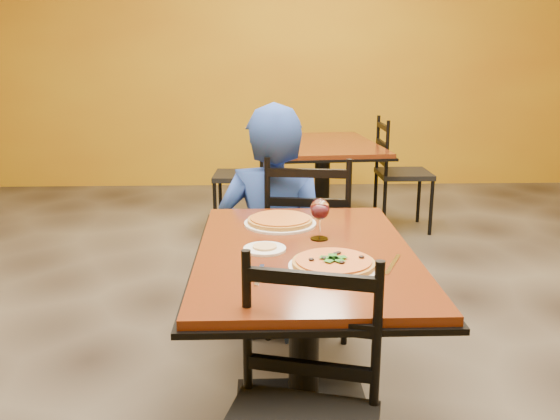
{
  "coord_description": "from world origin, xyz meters",
  "views": [
    {
      "loc": [
        -0.16,
        -2.58,
        1.46
      ],
      "look_at": [
        -0.09,
        -0.3,
        0.85
      ],
      "focal_mm": 37.5,
      "sensor_mm": 36.0,
      "label": 1
    }
  ],
  "objects_px": {
    "chair_main_far": "(310,242)",
    "side_plate": "(265,249)",
    "diner": "(274,219)",
    "pizza_far": "(280,220)",
    "wine_glass": "(320,217)",
    "table_main": "(305,297)",
    "chair_second_left": "(240,176)",
    "chair_second_right": "(404,174)",
    "plate_far": "(280,223)",
    "pizza_main": "(333,263)",
    "table_second": "(322,165)",
    "plate_main": "(333,267)"
  },
  "relations": [
    {
      "from": "chair_main_far",
      "to": "side_plate",
      "type": "height_order",
      "value": "chair_main_far"
    },
    {
      "from": "diner",
      "to": "pizza_far",
      "type": "height_order",
      "value": "diner"
    },
    {
      "from": "chair_main_far",
      "to": "wine_glass",
      "type": "xyz_separation_m",
      "value": [
        -0.03,
        -0.77,
        0.35
      ]
    },
    {
      "from": "table_main",
      "to": "chair_second_left",
      "type": "xyz_separation_m",
      "value": [
        -0.34,
        2.73,
        -0.09
      ]
    },
    {
      "from": "pizza_far",
      "to": "chair_second_right",
      "type": "bearing_deg",
      "value": 64.79
    },
    {
      "from": "pizza_far",
      "to": "side_plate",
      "type": "bearing_deg",
      "value": -101.59
    },
    {
      "from": "chair_second_left",
      "to": "plate_far",
      "type": "relative_size",
      "value": 3.02
    },
    {
      "from": "wine_glass",
      "to": "pizza_main",
      "type": "bearing_deg",
      "value": -87.22
    },
    {
      "from": "table_second",
      "to": "pizza_main",
      "type": "height_order",
      "value": "pizza_main"
    },
    {
      "from": "plate_main",
      "to": "pizza_main",
      "type": "distance_m",
      "value": 0.02
    },
    {
      "from": "table_second",
      "to": "plate_main",
      "type": "xyz_separation_m",
      "value": [
        -0.27,
        -2.93,
        0.19
      ]
    },
    {
      "from": "table_main",
      "to": "pizza_far",
      "type": "xyz_separation_m",
      "value": [
        -0.08,
        0.33,
        0.21
      ]
    },
    {
      "from": "pizza_main",
      "to": "wine_glass",
      "type": "height_order",
      "value": "wine_glass"
    },
    {
      "from": "plate_far",
      "to": "plate_main",
      "type": "bearing_deg",
      "value": -72.98
    },
    {
      "from": "table_main",
      "to": "side_plate",
      "type": "height_order",
      "value": "side_plate"
    },
    {
      "from": "chair_second_left",
      "to": "side_plate",
      "type": "height_order",
      "value": "chair_second_left"
    },
    {
      "from": "table_second",
      "to": "plate_far",
      "type": "relative_size",
      "value": 4.45
    },
    {
      "from": "chair_main_far",
      "to": "chair_second_left",
      "type": "height_order",
      "value": "chair_main_far"
    },
    {
      "from": "wine_glass",
      "to": "chair_second_left",
      "type": "bearing_deg",
      "value": 98.85
    },
    {
      "from": "plate_main",
      "to": "wine_glass",
      "type": "bearing_deg",
      "value": 92.78
    },
    {
      "from": "table_main",
      "to": "chair_main_far",
      "type": "distance_m",
      "value": 0.9
    },
    {
      "from": "chair_second_right",
      "to": "wine_glass",
      "type": "height_order",
      "value": "chair_second_right"
    },
    {
      "from": "table_main",
      "to": "table_second",
      "type": "bearing_deg",
      "value": 82.63
    },
    {
      "from": "table_main",
      "to": "diner",
      "type": "relative_size",
      "value": 1.0
    },
    {
      "from": "table_second",
      "to": "wine_glass",
      "type": "xyz_separation_m",
      "value": [
        -0.29,
        -2.6,
        0.28
      ]
    },
    {
      "from": "chair_second_left",
      "to": "chair_second_right",
      "type": "height_order",
      "value": "chair_second_right"
    },
    {
      "from": "chair_second_right",
      "to": "wine_glass",
      "type": "bearing_deg",
      "value": 159.41
    },
    {
      "from": "table_main",
      "to": "plate_main",
      "type": "xyz_separation_m",
      "value": [
        0.08,
        -0.21,
        0.2
      ]
    },
    {
      "from": "chair_main_far",
      "to": "table_main",
      "type": "bearing_deg",
      "value": 92.72
    },
    {
      "from": "side_plate",
      "to": "wine_glass",
      "type": "xyz_separation_m",
      "value": [
        0.22,
        0.13,
        0.08
      ]
    },
    {
      "from": "chair_main_far",
      "to": "chair_second_right",
      "type": "relative_size",
      "value": 1.02
    },
    {
      "from": "table_main",
      "to": "chair_second_left",
      "type": "height_order",
      "value": "chair_second_left"
    },
    {
      "from": "chair_second_right",
      "to": "pizza_far",
      "type": "relative_size",
      "value": 3.4
    },
    {
      "from": "table_second",
      "to": "plate_far",
      "type": "height_order",
      "value": "plate_far"
    },
    {
      "from": "chair_second_left",
      "to": "plate_far",
      "type": "distance_m",
      "value": 2.43
    },
    {
      "from": "plate_far",
      "to": "side_plate",
      "type": "height_order",
      "value": "same"
    },
    {
      "from": "pizza_far",
      "to": "wine_glass",
      "type": "bearing_deg",
      "value": -54.62
    },
    {
      "from": "table_second",
      "to": "pizza_far",
      "type": "height_order",
      "value": "pizza_far"
    },
    {
      "from": "pizza_far",
      "to": "table_main",
      "type": "bearing_deg",
      "value": -75.95
    },
    {
      "from": "chair_second_right",
      "to": "side_plate",
      "type": "height_order",
      "value": "chair_second_right"
    },
    {
      "from": "chair_main_far",
      "to": "plate_main",
      "type": "height_order",
      "value": "chair_main_far"
    },
    {
      "from": "wine_glass",
      "to": "plate_far",
      "type": "bearing_deg",
      "value": 125.38
    },
    {
      "from": "side_plate",
      "to": "wine_glass",
      "type": "distance_m",
      "value": 0.27
    },
    {
      "from": "table_main",
      "to": "wine_glass",
      "type": "distance_m",
      "value": 0.32
    },
    {
      "from": "plate_far",
      "to": "pizza_main",
      "type": "bearing_deg",
      "value": -72.98
    },
    {
      "from": "plate_main",
      "to": "table_second",
      "type": "bearing_deg",
      "value": 84.72
    },
    {
      "from": "table_second",
      "to": "pizza_main",
      "type": "distance_m",
      "value": 2.95
    },
    {
      "from": "plate_main",
      "to": "plate_far",
      "type": "bearing_deg",
      "value": 107.02
    },
    {
      "from": "chair_second_right",
      "to": "table_main",
      "type": "bearing_deg",
      "value": 159.05
    },
    {
      "from": "pizza_main",
      "to": "plate_far",
      "type": "distance_m",
      "value": 0.56
    }
  ]
}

